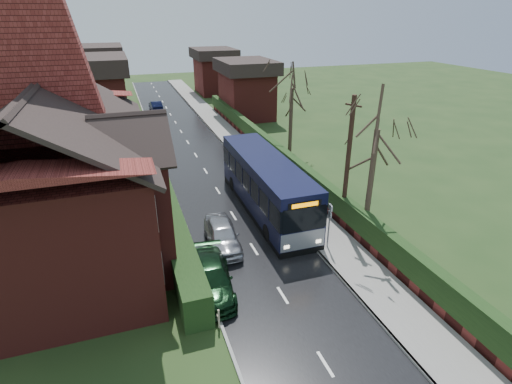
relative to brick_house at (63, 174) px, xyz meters
name	(u,v)px	position (x,y,z in m)	size (l,w,h in m)	color
ground	(267,270)	(8.73, -4.78, -4.38)	(140.00, 140.00, 0.00)	#2F441D
road	(218,191)	(8.73, 5.22, -4.37)	(6.00, 100.00, 0.02)	black
pavement	(274,182)	(12.98, 5.22, -4.31)	(2.50, 100.00, 0.14)	slate
kerb_right	(259,184)	(11.78, 5.22, -4.31)	(0.12, 100.00, 0.14)	gray
kerb_left	(174,196)	(5.68, 5.22, -4.33)	(0.12, 100.00, 0.10)	gray
front_hedge	(171,222)	(4.83, 0.22, -3.58)	(1.20, 16.00, 1.60)	black
picket_fence	(185,225)	(5.58, 0.22, -3.93)	(0.10, 16.00, 0.90)	tan
right_wall_hedge	(294,168)	(14.53, 5.22, -3.36)	(0.60, 50.00, 1.80)	maroon
brick_house	(63,174)	(0.00, 0.00, 0.00)	(9.30, 14.60, 10.30)	maroon
bus	(266,185)	(10.93, 1.39, -2.69)	(2.64, 11.21, 3.40)	black
car_silver	(222,235)	(7.23, -1.92, -3.68)	(1.65, 4.11, 1.40)	#B2B2B7
car_green	(211,278)	(5.83, -5.38, -3.72)	(1.82, 4.49, 1.30)	black
car_distant	(156,106)	(7.30, 31.88, -3.76)	(1.30, 3.72, 1.23)	black
bus_stop_sign	(329,220)	(12.45, -3.95, -2.64)	(0.10, 0.40, 2.63)	slate
telegraph_pole	(348,163)	(14.53, -1.85, -0.53)	(0.49, 0.92, 7.60)	black
tree_right_near	(379,121)	(14.88, -3.65, 2.26)	(4.12, 4.12, 8.89)	#3C2D23
tree_right_far	(292,83)	(16.40, 10.30, 1.86)	(4.32, 4.32, 8.35)	#35271F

